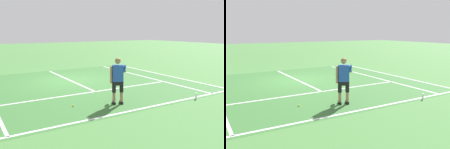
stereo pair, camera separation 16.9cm
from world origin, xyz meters
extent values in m
plane|color=#477F3D|center=(0.00, 0.00, 0.00)|extent=(80.00, 80.00, 0.00)
cube|color=#387033|center=(0.00, -1.26, 0.00)|extent=(10.98, 9.78, 0.00)
cube|color=white|center=(0.00, -5.95, 0.00)|extent=(10.98, 0.10, 0.01)
cube|color=white|center=(0.00, -2.97, 0.00)|extent=(8.23, 0.10, 0.01)
cube|color=white|center=(0.00, 0.23, 0.00)|extent=(0.10, 6.40, 0.01)
cube|color=white|center=(4.12, -1.26, 0.00)|extent=(0.10, 9.38, 0.01)
cube|color=white|center=(5.49, -1.26, 0.00)|extent=(0.10, 9.38, 0.01)
cube|color=black|center=(-0.27, -4.95, 0.04)|extent=(0.21, 0.30, 0.09)
cube|color=black|center=(-0.01, -5.06, 0.04)|extent=(0.21, 0.30, 0.09)
cylinder|color=#A37556|center=(-0.28, -4.99, 0.27)|extent=(0.11, 0.11, 0.36)
cylinder|color=black|center=(-0.28, -4.99, 0.66)|extent=(0.14, 0.14, 0.41)
cylinder|color=#A37556|center=(-0.03, -5.10, 0.27)|extent=(0.11, 0.11, 0.36)
cylinder|color=black|center=(-0.03, -5.10, 0.66)|extent=(0.14, 0.14, 0.41)
cube|color=black|center=(-0.16, -5.04, 0.82)|extent=(0.39, 0.32, 0.20)
cube|color=#234CAD|center=(-0.16, -5.04, 1.16)|extent=(0.44, 0.35, 0.60)
cylinder|color=#A37556|center=(-0.38, -4.95, 1.11)|extent=(0.09, 0.09, 0.62)
cylinder|color=#234CAD|center=(0.12, -5.06, 1.31)|extent=(0.19, 0.28, 0.29)
cylinder|color=#A37556|center=(0.24, -4.89, 1.17)|extent=(0.19, 0.30, 0.14)
sphere|color=#A37556|center=(-0.15, -5.03, 1.60)|extent=(0.21, 0.21, 0.21)
ellipsoid|color=olive|center=(-0.16, -5.05, 1.66)|extent=(0.26, 0.26, 0.12)
cylinder|color=#232326|center=(0.34, -4.69, 1.14)|extent=(0.11, 0.20, 0.03)
cylinder|color=red|center=(0.40, -4.55, 1.14)|extent=(0.06, 0.10, 0.02)
torus|color=red|center=(0.48, -4.38, 1.14)|extent=(0.14, 0.28, 0.30)
cylinder|color=silver|center=(0.48, -4.38, 1.14)|extent=(0.10, 0.23, 0.25)
sphere|color=#CCE02D|center=(-1.69, -4.47, 0.03)|extent=(0.07, 0.07, 0.07)
cylinder|color=white|center=(2.85, -6.13, 0.12)|extent=(0.07, 0.07, 0.24)
camera|label=1|loc=(-4.94, -12.35, 2.70)|focal=39.29mm
camera|label=2|loc=(-4.80, -12.44, 2.70)|focal=39.29mm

